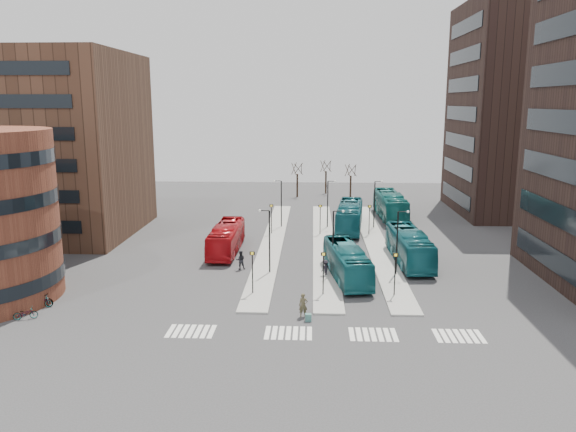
{
  "coord_description": "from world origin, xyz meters",
  "views": [
    {
      "loc": [
        0.62,
        -33.43,
        16.19
      ],
      "look_at": [
        -1.79,
        21.16,
        5.0
      ],
      "focal_mm": 35.0,
      "sensor_mm": 36.0,
      "label": 1
    }
  ],
  "objects_px": {
    "commuter_b": "(336,269)",
    "red_bus": "(226,238)",
    "bicycle_far": "(41,302)",
    "teal_bus_b": "(350,216)",
    "traveller": "(303,305)",
    "commuter_c": "(325,268)",
    "bicycle_mid": "(42,300)",
    "commuter_a": "(241,260)",
    "teal_bus_a": "(347,262)",
    "teal_bus_d": "(390,205)",
    "bicycle_near": "(25,313)",
    "suitcase": "(308,318)",
    "teal_bus_c": "(409,246)"
  },
  "relations": [
    {
      "from": "commuter_a",
      "to": "teal_bus_d",
      "type": "bearing_deg",
      "value": -136.25
    },
    {
      "from": "teal_bus_d",
      "to": "commuter_a",
      "type": "height_order",
      "value": "teal_bus_d"
    },
    {
      "from": "traveller",
      "to": "red_bus",
      "type": "bearing_deg",
      "value": 108.21
    },
    {
      "from": "teal_bus_b",
      "to": "commuter_b",
      "type": "distance_m",
      "value": 20.3
    },
    {
      "from": "red_bus",
      "to": "commuter_a",
      "type": "relative_size",
      "value": 6.03
    },
    {
      "from": "commuter_c",
      "to": "bicycle_near",
      "type": "distance_m",
      "value": 25.71
    },
    {
      "from": "teal_bus_a",
      "to": "teal_bus_d",
      "type": "distance_m",
      "value": 29.02
    },
    {
      "from": "teal_bus_d",
      "to": "commuter_c",
      "type": "distance_m",
      "value": 29.17
    },
    {
      "from": "suitcase",
      "to": "commuter_b",
      "type": "height_order",
      "value": "commuter_b"
    },
    {
      "from": "commuter_b",
      "to": "bicycle_near",
      "type": "xyz_separation_m",
      "value": [
        -23.93,
        -11.35,
        -0.38
      ]
    },
    {
      "from": "teal_bus_a",
      "to": "teal_bus_d",
      "type": "height_order",
      "value": "teal_bus_d"
    },
    {
      "from": "red_bus",
      "to": "bicycle_far",
      "type": "bearing_deg",
      "value": -124.76
    },
    {
      "from": "suitcase",
      "to": "red_bus",
      "type": "bearing_deg",
      "value": 110.2
    },
    {
      "from": "teal_bus_a",
      "to": "traveller",
      "type": "height_order",
      "value": "teal_bus_a"
    },
    {
      "from": "bicycle_near",
      "to": "teal_bus_d",
      "type": "bearing_deg",
      "value": -60.85
    },
    {
      "from": "commuter_b",
      "to": "teal_bus_c",
      "type": "bearing_deg",
      "value": -42.49
    },
    {
      "from": "teal_bus_c",
      "to": "bicycle_near",
      "type": "height_order",
      "value": "teal_bus_c"
    },
    {
      "from": "red_bus",
      "to": "commuter_c",
      "type": "height_order",
      "value": "red_bus"
    },
    {
      "from": "red_bus",
      "to": "teal_bus_b",
      "type": "height_order",
      "value": "teal_bus_b"
    },
    {
      "from": "bicycle_far",
      "to": "teal_bus_b",
      "type": "bearing_deg",
      "value": -60.4
    },
    {
      "from": "teal_bus_b",
      "to": "bicycle_near",
      "type": "bearing_deg",
      "value": -123.83
    },
    {
      "from": "teal_bus_b",
      "to": "traveller",
      "type": "xyz_separation_m",
      "value": [
        -5.41,
        -30.07,
        -0.82
      ]
    },
    {
      "from": "commuter_a",
      "to": "bicycle_mid",
      "type": "relative_size",
      "value": 1.03
    },
    {
      "from": "red_bus",
      "to": "bicycle_far",
      "type": "xyz_separation_m",
      "value": [
        -12.29,
        -17.44,
        -1.1
      ]
    },
    {
      "from": "teal_bus_b",
      "to": "bicycle_near",
      "type": "relative_size",
      "value": 7.18
    },
    {
      "from": "suitcase",
      "to": "teal_bus_d",
      "type": "distance_m",
      "value": 40.22
    },
    {
      "from": "bicycle_mid",
      "to": "commuter_b",
      "type": "bearing_deg",
      "value": -68.58
    },
    {
      "from": "teal_bus_a",
      "to": "commuter_c",
      "type": "distance_m",
      "value": 2.15
    },
    {
      "from": "teal_bus_b",
      "to": "commuter_a",
      "type": "distance_m",
      "value": 21.44
    },
    {
      "from": "teal_bus_d",
      "to": "red_bus",
      "type": "bearing_deg",
      "value": -138.23
    },
    {
      "from": "teal_bus_b",
      "to": "traveller",
      "type": "relative_size",
      "value": 6.76
    },
    {
      "from": "teal_bus_d",
      "to": "bicycle_near",
      "type": "xyz_separation_m",
      "value": [
        -32.6,
        -39.15,
        -1.36
      ]
    },
    {
      "from": "teal_bus_c",
      "to": "bicycle_near",
      "type": "relative_size",
      "value": 6.94
    },
    {
      "from": "traveller",
      "to": "commuter_b",
      "type": "bearing_deg",
      "value": 66.51
    },
    {
      "from": "teal_bus_b",
      "to": "commuter_b",
      "type": "relative_size",
      "value": 7.47
    },
    {
      "from": "teal_bus_d",
      "to": "teal_bus_c",
      "type": "bearing_deg",
      "value": -94.47
    },
    {
      "from": "teal_bus_d",
      "to": "traveller",
      "type": "relative_size",
      "value": 7.04
    },
    {
      "from": "bicycle_far",
      "to": "red_bus",
      "type": "bearing_deg",
      "value": -53.3
    },
    {
      "from": "traveller",
      "to": "commuter_b",
      "type": "height_order",
      "value": "traveller"
    },
    {
      "from": "red_bus",
      "to": "commuter_a",
      "type": "distance_m",
      "value": 6.73
    },
    {
      "from": "traveller",
      "to": "bicycle_near",
      "type": "height_order",
      "value": "traveller"
    },
    {
      "from": "commuter_b",
      "to": "red_bus",
      "type": "bearing_deg",
      "value": 66.11
    },
    {
      "from": "teal_bus_a",
      "to": "teal_bus_c",
      "type": "height_order",
      "value": "teal_bus_c"
    },
    {
      "from": "red_bus",
      "to": "bicycle_far",
      "type": "height_order",
      "value": "red_bus"
    },
    {
      "from": "red_bus",
      "to": "bicycle_mid",
      "type": "distance_m",
      "value": 21.12
    },
    {
      "from": "suitcase",
      "to": "teal_bus_c",
      "type": "bearing_deg",
      "value": 52.85
    },
    {
      "from": "teal_bus_c",
      "to": "commuter_b",
      "type": "distance_m",
      "value": 9.36
    },
    {
      "from": "red_bus",
      "to": "teal_bus_d",
      "type": "relative_size",
      "value": 0.86
    },
    {
      "from": "commuter_b",
      "to": "commuter_c",
      "type": "bearing_deg",
      "value": 85.42
    },
    {
      "from": "commuter_a",
      "to": "bicycle_mid",
      "type": "height_order",
      "value": "commuter_a"
    }
  ]
}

